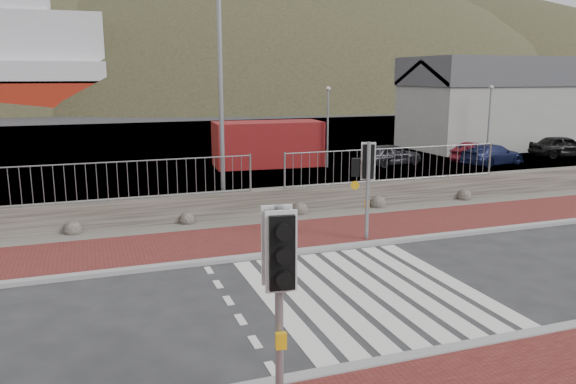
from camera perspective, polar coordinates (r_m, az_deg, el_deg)
name	(u,v)px	position (r m, az deg, el deg)	size (l,w,h in m)	color
ground	(366,291)	(12.70, 7.95, -9.94)	(220.00, 220.00, 0.00)	#28282B
sidewalk_far	(295,236)	(16.58, 0.75, -4.45)	(40.00, 3.00, 0.08)	maroon
kerb_near	(448,351)	(10.36, 15.91, -15.23)	(40.00, 0.25, 0.12)	gray
kerb_far	(315,250)	(15.24, 2.72, -5.90)	(40.00, 0.25, 0.12)	gray
zebra_crossing	(366,291)	(12.70, 7.95, -9.92)	(4.62, 5.60, 0.01)	silver
gravel_strip	(274,220)	(18.40, -1.43, -2.84)	(40.00, 1.50, 0.06)	#59544C
stone_wall	(267,202)	(19.04, -2.19, -1.04)	(40.00, 0.60, 0.90)	#413B35
railing	(268,163)	(18.64, -2.08, 2.97)	(18.07, 0.07, 1.22)	gray
quay	(175,145)	(39.00, -11.37, 4.67)	(120.00, 40.00, 0.50)	#4C4C4F
water	(133,113)	(73.67, -15.45, 7.73)	(220.00, 50.00, 0.05)	#3F4C54
harbor_building	(499,102)	(39.69, 20.68, 8.52)	(12.20, 6.20, 5.80)	#9E9E99
hills_backdrop	(168,233)	(102.89, -12.10, -4.11)	(254.00, 90.00, 100.00)	#2B2E1B
traffic_signal_near	(279,265)	(7.64, -0.92, -7.41)	(0.46, 0.31, 2.99)	gray
traffic_signal_far	(367,170)	(15.83, 8.01, 2.21)	(0.70, 0.46, 2.87)	gray
streetlight	(225,67)	(18.98, -6.44, 12.47)	(1.79, 0.80, 8.75)	gray
shipping_container	(268,144)	(29.42, -2.07, 4.91)	(5.55, 2.31, 2.31)	maroon
car_a	(391,154)	(30.10, 10.41, 3.78)	(1.37, 3.41, 1.16)	black
car_b	(478,153)	(32.11, 18.72, 3.79)	(1.18, 3.37, 1.11)	#4F0B13
car_c	(492,154)	(31.69, 20.04, 3.61)	(1.56, 3.84, 1.11)	#151B44
car_e	(563,146)	(36.24, 26.15, 4.18)	(1.49, 3.71, 1.26)	black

